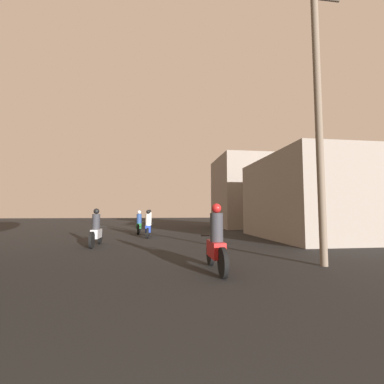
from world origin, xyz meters
The scene contains 8 objects.
motorcycle_red centered at (1.84, 6.72, 0.66)m, with size 0.60×2.06×1.68m.
motorcycle_silver centered at (-2.21, 11.90, 0.64)m, with size 0.60×2.16×1.61m.
motorcycle_blue centered at (-0.14, 15.50, 0.63)m, with size 0.60×2.04×1.57m.
motorcycle_green centered at (-0.81, 17.79, 0.62)m, with size 0.60×2.03×1.55m.
motorcycle_white centered at (-0.27, 22.71, 0.65)m, with size 0.60×1.93×1.63m.
building_right_near centered at (9.00, 13.57, 2.22)m, with size 5.67×7.35×4.45m.
building_right_far centered at (8.65, 23.29, 3.21)m, with size 5.54×6.24×6.42m.
utility_pole_near centered at (4.88, 6.93, 4.29)m, with size 1.60×0.20×8.25m.
Camera 1 is at (0.38, 0.39, 1.48)m, focal length 24.00 mm.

